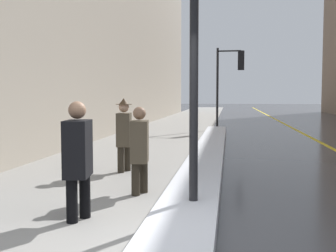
{
  "coord_description": "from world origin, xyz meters",
  "views": [
    {
      "loc": [
        0.79,
        -4.22,
        1.65
      ],
      "look_at": [
        -0.4,
        4.0,
        1.05
      ],
      "focal_mm": 45.0,
      "sensor_mm": 36.0,
      "label": 1
    }
  ],
  "objects_px": {
    "pedestrian_with_shoulder_bag": "(140,146)",
    "pedestrian_trailing": "(78,155)",
    "traffic_light_near": "(232,71)",
    "pedestrian_in_glasses": "(124,132)"
  },
  "relations": [
    {
      "from": "pedestrian_trailing",
      "to": "pedestrian_in_glasses",
      "type": "relative_size",
      "value": 0.99
    },
    {
      "from": "traffic_light_near",
      "to": "pedestrian_trailing",
      "type": "bearing_deg",
      "value": -95.45
    },
    {
      "from": "pedestrian_trailing",
      "to": "pedestrian_in_glasses",
      "type": "distance_m",
      "value": 3.54
    },
    {
      "from": "pedestrian_trailing",
      "to": "traffic_light_near",
      "type": "bearing_deg",
      "value": 164.46
    },
    {
      "from": "traffic_light_near",
      "to": "pedestrian_trailing",
      "type": "distance_m",
      "value": 15.3
    },
    {
      "from": "traffic_light_near",
      "to": "pedestrian_with_shoulder_bag",
      "type": "bearing_deg",
      "value": -94.32
    },
    {
      "from": "pedestrian_with_shoulder_bag",
      "to": "pedestrian_trailing",
      "type": "bearing_deg",
      "value": -24.86
    },
    {
      "from": "traffic_light_near",
      "to": "pedestrian_trailing",
      "type": "height_order",
      "value": "traffic_light_near"
    },
    {
      "from": "pedestrian_trailing",
      "to": "pedestrian_in_glasses",
      "type": "height_order",
      "value": "pedestrian_in_glasses"
    },
    {
      "from": "pedestrian_trailing",
      "to": "pedestrian_in_glasses",
      "type": "xyz_separation_m",
      "value": [
        -0.28,
        3.53,
        -0.0
      ]
    }
  ]
}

